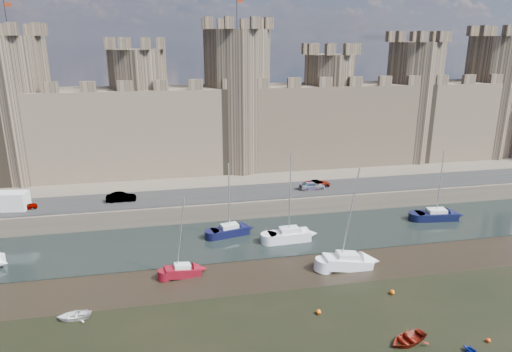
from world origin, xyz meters
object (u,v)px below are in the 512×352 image
(car_2, at_px, (312,186))
(sailboat_1, at_px, (230,230))
(sailboat_2, at_px, (289,235))
(sailboat_3, at_px, (436,215))
(van, at_px, (5,201))
(car_0, at_px, (24,206))
(sailboat_5, at_px, (347,261))
(sailboat_4, at_px, (182,270))
(car_1, at_px, (121,197))
(car_3, at_px, (318,183))

(car_2, relative_size, sailboat_1, 0.41)
(sailboat_2, relative_size, sailboat_3, 1.14)
(car_2, bearing_deg, van, 88.21)
(van, distance_m, sailboat_1, 29.70)
(car_0, xyz_separation_m, car_2, (39.81, 0.50, 0.02))
(sailboat_2, relative_size, sailboat_5, 0.97)
(van, xyz_separation_m, sailboat_4, (21.97, -17.52, -3.05))
(van, distance_m, sailboat_3, 57.88)
(sailboat_2, bearing_deg, car_2, 57.05)
(car_1, height_order, van, van)
(car_1, height_order, sailboat_2, sailboat_2)
(sailboat_4, xyz_separation_m, sailboat_5, (17.76, -1.81, 0.13))
(car_0, relative_size, sailboat_2, 0.29)
(car_1, height_order, car_2, car_1)
(car_1, height_order, sailboat_5, sailboat_5)
(sailboat_1, height_order, sailboat_2, sailboat_2)
(car_1, xyz_separation_m, sailboat_5, (25.20, -19.70, -2.35))
(sailboat_4, bearing_deg, car_0, 130.27)
(van, height_order, sailboat_4, sailboat_4)
(car_2, relative_size, car_3, 1.00)
(car_2, height_order, van, van)
(car_3, xyz_separation_m, sailboat_5, (-3.50, -20.52, -2.24))
(sailboat_3, bearing_deg, sailboat_5, -142.53)
(sailboat_3, bearing_deg, car_3, 150.59)
(sailboat_1, bearing_deg, sailboat_5, -57.06)
(sailboat_3, bearing_deg, sailboat_4, -159.79)
(van, bearing_deg, sailboat_1, -7.85)
(car_3, height_order, sailboat_1, sailboat_1)
(car_3, bearing_deg, sailboat_5, 170.35)
(car_2, distance_m, sailboat_2, 13.62)
(car_2, relative_size, sailboat_4, 0.44)
(car_2, xyz_separation_m, sailboat_2, (-6.74, -11.64, -2.20))
(sailboat_4, bearing_deg, car_3, 32.71)
(car_3, height_order, van, van)
(sailboat_2, bearing_deg, car_0, 158.50)
(car_1, bearing_deg, sailboat_1, -121.97)
(van, height_order, sailboat_3, sailboat_3)
(car_1, bearing_deg, car_3, -88.11)
(car_2, relative_size, van, 0.70)
(car_1, xyz_separation_m, van, (-14.54, -0.37, 0.57))
(car_1, distance_m, sailboat_3, 43.64)
(sailboat_1, bearing_deg, car_1, 134.69)
(car_2, bearing_deg, sailboat_1, 119.84)
(car_0, height_order, sailboat_2, sailboat_2)
(car_1, xyz_separation_m, car_3, (28.70, 0.81, -0.11))
(car_1, bearing_deg, van, 91.72)
(sailboat_1, xyz_separation_m, sailboat_5, (11.38, -10.99, 0.04))
(sailboat_4, bearing_deg, van, 132.79)
(car_0, distance_m, sailboat_3, 55.58)
(car_2, distance_m, sailboat_4, 26.88)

